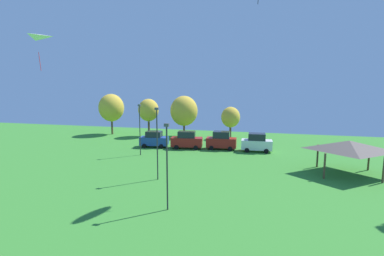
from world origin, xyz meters
The scene contains 13 objects.
kite_flying_4 centered at (-19.68, 27.98, 13.05)m, with size 1.92×2.23×2.65m.
parked_car_leftmost centered at (-12.58, 42.48, 1.17)m, with size 4.32×2.40×2.39m.
parked_car_second_from_left centered at (-7.57, 42.70, 1.24)m, with size 4.73×2.40×2.54m.
parked_car_third_from_left centered at (-2.55, 43.34, 1.27)m, with size 4.35×2.10×2.62m.
parked_car_rightmost_in_row centered at (2.46, 43.09, 1.26)m, with size 4.28×2.22×2.58m.
park_pavilion centered at (12.09, 34.59, 3.08)m, with size 6.80×5.68×3.60m.
light_post_0 centered at (-6.62, 28.10, 3.99)m, with size 0.36×0.20×7.16m.
light_post_1 centered at (-12.50, 37.23, 3.79)m, with size 0.36×0.20×6.76m.
light_post_2 centered at (-3.34, 21.47, 3.70)m, with size 0.36×0.20×6.59m.
treeline_tree_0 centered at (-24.43, 51.34, 4.98)m, with size 4.64×4.64×7.54m.
treeline_tree_1 centered at (-16.92, 51.07, 4.71)m, with size 3.66×3.66×6.75m.
treeline_tree_2 centered at (-10.63, 52.20, 4.62)m, with size 4.85×4.85×7.30m.
treeline_tree_3 centered at (-2.35, 52.40, 3.69)m, with size 3.23×3.23×5.49m.
Camera 1 is at (3.67, 1.11, 9.44)m, focal length 28.00 mm.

